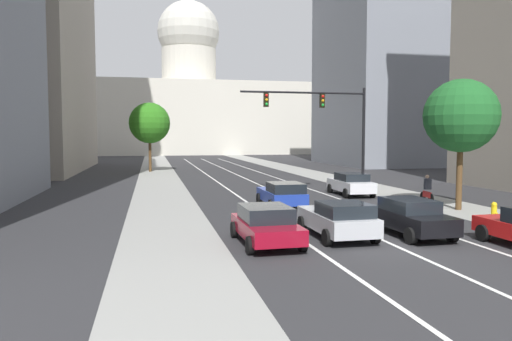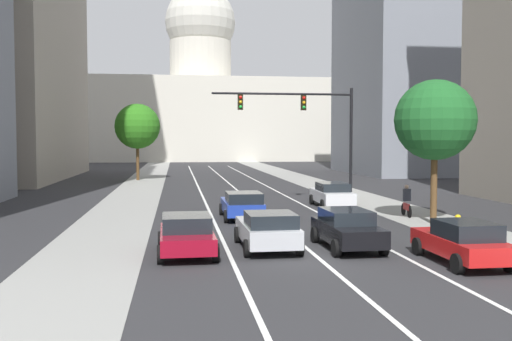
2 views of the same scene
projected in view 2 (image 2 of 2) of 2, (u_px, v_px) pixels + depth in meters
The scene contains 19 objects.
ground_plane at pixel (224, 179), 60.02m from camera, with size 400.00×400.00×0.00m, color #2B2B2D.
sidewalk_left at pixel (143, 184), 53.98m from camera, with size 3.87×130.00×0.01m, color gray.
sidewalk_right at pixel (310, 182), 56.16m from camera, with size 3.87×130.00×0.01m, color gray.
lane_stripe_left at pixel (201, 193), 44.76m from camera, with size 0.16×90.00×0.01m, color white.
lane_stripe_center at pixel (240, 192), 45.18m from camera, with size 0.16×90.00×0.01m, color white.
lane_stripe_right at pixel (278, 192), 45.59m from camera, with size 0.16×90.00×0.01m, color white.
office_tower_far_right at pixel (427, 54), 70.79m from camera, with size 19.30×20.70×29.26m.
capitol_building at pixel (201, 106), 115.30m from camera, with size 52.68×22.19×35.37m.
car_black at pixel (347, 228), 21.92m from camera, with size 2.05×4.29×1.48m.
car_silver at pixel (268, 229), 21.67m from camera, with size 2.15×4.33×1.48m.
car_crimson at pixel (187, 234), 20.79m from camera, with size 2.15×4.28×1.43m.
car_blue at pixel (242, 205), 29.99m from camera, with size 2.12×4.37×1.47m.
car_red at pixel (462, 241), 19.24m from camera, with size 1.97×4.32×1.46m.
car_white at pixel (332, 194), 35.36m from camera, with size 2.13×4.54×1.51m.
traffic_signal_mast at pixel (309, 119), 37.04m from camera, with size 9.15×0.39×7.46m.
fire_hydrant at pixel (458, 225), 24.96m from camera, with size 0.26×0.35×0.91m.
cyclist at pixel (407, 201), 30.94m from camera, with size 0.38×1.70×1.72m.
street_tree_far_right at pixel (435, 120), 28.19m from camera, with size 3.95×3.95×7.08m.
street_tree_near_left at pixel (137, 126), 58.37m from camera, with size 4.56×4.56×7.76m.
Camera 2 is at (-4.89, -19.77, 4.16)m, focal length 40.52 mm.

